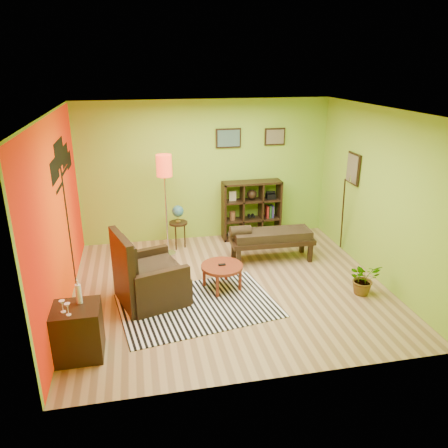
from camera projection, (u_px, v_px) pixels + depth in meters
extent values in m
plane|color=tan|center=(229.00, 287.00, 7.13)|extent=(5.00, 5.00, 0.00)
cube|color=#8EC434|center=(206.00, 171.00, 8.70)|extent=(5.00, 0.04, 2.80)
cube|color=#8EC434|center=(276.00, 270.00, 4.57)|extent=(5.00, 0.04, 2.80)
cube|color=#8EC434|center=(57.00, 216.00, 6.17)|extent=(0.04, 4.50, 2.80)
cube|color=#8EC434|center=(380.00, 196.00, 7.11)|extent=(0.04, 4.50, 2.80)
cube|color=white|center=(230.00, 111.00, 6.15)|extent=(5.00, 4.50, 0.04)
cube|color=#FC3F04|center=(59.00, 216.00, 6.17)|extent=(0.01, 4.45, 2.75)
cube|color=black|center=(68.00, 226.00, 6.80)|extent=(0.01, 0.14, 2.10)
cube|color=black|center=(55.00, 170.00, 6.00)|extent=(0.01, 0.65, 0.32)
cube|color=black|center=(59.00, 153.00, 6.46)|extent=(0.01, 0.85, 0.40)
cube|color=black|center=(65.00, 155.00, 6.96)|extent=(0.01, 0.70, 0.32)
cube|color=black|center=(69.00, 160.00, 7.33)|extent=(0.01, 0.50, 0.26)
cube|color=black|center=(228.00, 138.00, 8.53)|extent=(0.50, 0.03, 0.38)
cube|color=#4B7465|center=(229.00, 138.00, 8.51)|extent=(0.44, 0.01, 0.32)
cube|color=black|center=(275.00, 137.00, 8.71)|extent=(0.42, 0.03, 0.34)
cube|color=#7E7856|center=(275.00, 137.00, 8.69)|extent=(0.36, 0.01, 0.28)
cube|color=black|center=(353.00, 169.00, 7.84)|extent=(0.03, 0.44, 0.56)
cube|color=#7E7856|center=(352.00, 169.00, 7.84)|extent=(0.01, 0.38, 0.50)
cylinder|color=black|center=(343.00, 215.00, 8.12)|extent=(0.23, 0.34, 1.46)
cone|color=silver|center=(350.00, 178.00, 7.73)|extent=(0.08, 0.09, 0.16)
cube|color=white|center=(198.00, 305.00, 6.57)|extent=(2.50, 1.88, 0.01)
cylinder|color=maroon|center=(222.00, 267.00, 6.95)|extent=(0.67, 0.67, 0.05)
cylinder|color=maroon|center=(226.00, 270.00, 7.30)|extent=(0.05, 0.05, 0.36)
cylinder|color=maroon|center=(204.00, 276.00, 7.09)|extent=(0.05, 0.05, 0.36)
cylinder|color=maroon|center=(240.00, 280.00, 6.96)|extent=(0.05, 0.05, 0.36)
cylinder|color=maroon|center=(217.00, 287.00, 6.75)|extent=(0.05, 0.05, 0.36)
cube|color=black|center=(222.00, 265.00, 6.94)|extent=(0.11, 0.05, 0.02)
cube|color=black|center=(153.00, 287.00, 6.69)|extent=(1.14, 1.13, 0.42)
cube|color=black|center=(123.00, 272.00, 6.36)|extent=(0.37, 0.89, 1.15)
cube|color=black|center=(163.00, 292.00, 6.29)|extent=(0.83, 0.35, 0.67)
cube|color=black|center=(143.00, 269.00, 6.99)|extent=(0.83, 0.35, 0.67)
cube|color=tan|center=(154.00, 270.00, 6.60)|extent=(0.91, 0.89, 0.15)
cube|color=tan|center=(128.00, 258.00, 6.33)|extent=(0.29, 0.67, 0.52)
cube|color=black|center=(78.00, 332.00, 5.36)|extent=(0.58, 0.52, 0.68)
cylinder|color=white|center=(79.00, 294.00, 5.30)|extent=(0.07, 0.07, 0.25)
cylinder|color=white|center=(77.00, 283.00, 5.24)|extent=(0.02, 0.02, 0.07)
cylinder|color=white|center=(63.00, 312.00, 5.14)|extent=(0.06, 0.06, 0.01)
cylinder|color=white|center=(63.00, 308.00, 5.12)|extent=(0.01, 0.01, 0.09)
cone|color=white|center=(62.00, 303.00, 5.10)|extent=(0.07, 0.07, 0.06)
cylinder|color=white|center=(69.00, 315.00, 5.08)|extent=(0.06, 0.06, 0.01)
cylinder|color=white|center=(68.00, 311.00, 5.06)|extent=(0.01, 0.01, 0.09)
cone|color=white|center=(67.00, 306.00, 5.04)|extent=(0.07, 0.07, 0.06)
cylinder|color=silver|center=(168.00, 253.00, 8.34)|extent=(0.29, 0.29, 0.03)
cylinder|color=silver|center=(166.00, 210.00, 8.03)|extent=(0.03, 0.03, 1.78)
cylinder|color=red|center=(164.00, 166.00, 7.74)|extent=(0.28, 0.28, 0.39)
cylinder|color=black|center=(178.00, 223.00, 8.46)|extent=(0.36, 0.36, 0.04)
cylinder|color=black|center=(185.00, 236.00, 8.56)|extent=(0.03, 0.03, 0.50)
cylinder|color=black|center=(176.00, 234.00, 8.64)|extent=(0.03, 0.03, 0.50)
cylinder|color=black|center=(176.00, 238.00, 8.45)|extent=(0.03, 0.03, 0.50)
cylinder|color=gold|center=(178.00, 221.00, 8.44)|extent=(0.09, 0.09, 0.02)
cylinder|color=gold|center=(178.00, 219.00, 8.42)|extent=(0.01, 0.01, 0.09)
sphere|color=#2251A0|center=(178.00, 211.00, 8.37)|extent=(0.22, 0.22, 0.22)
cube|color=black|center=(224.00, 212.00, 8.84)|extent=(0.04, 0.35, 1.20)
cube|color=black|center=(278.00, 208.00, 9.06)|extent=(0.04, 0.35, 1.20)
cube|color=black|center=(251.00, 236.00, 9.15)|extent=(1.20, 0.35, 0.04)
cube|color=black|center=(252.00, 183.00, 8.75)|extent=(1.20, 0.35, 0.04)
cube|color=black|center=(242.00, 211.00, 8.91)|extent=(0.03, 0.33, 1.12)
cube|color=black|center=(261.00, 209.00, 8.99)|extent=(0.03, 0.33, 1.12)
cube|color=black|center=(251.00, 219.00, 9.02)|extent=(1.12, 0.33, 0.03)
cube|color=black|center=(252.00, 201.00, 8.88)|extent=(1.12, 0.33, 0.03)
cylinder|color=tan|center=(232.00, 234.00, 9.05)|extent=(0.20, 0.20, 0.07)
sphere|color=black|center=(252.00, 194.00, 8.84)|extent=(0.20, 0.20, 0.20)
cube|color=black|center=(271.00, 196.00, 8.93)|extent=(0.18, 0.15, 0.10)
cylinder|color=black|center=(249.00, 216.00, 8.99)|extent=(0.06, 0.12, 0.06)
cylinder|color=black|center=(253.00, 216.00, 9.00)|extent=(0.06, 0.12, 0.06)
ellipsoid|color=#384C26|center=(269.00, 231.00, 9.20)|extent=(0.18, 0.18, 0.09)
cylinder|color=brown|center=(232.00, 216.00, 8.91)|extent=(0.12, 0.12, 0.18)
cube|color=tan|center=(233.00, 196.00, 8.76)|extent=(0.14, 0.03, 0.20)
cube|color=maroon|center=(267.00, 212.00, 9.03)|extent=(0.04, 0.18, 0.26)
cube|color=#1E4C1E|center=(269.00, 211.00, 9.04)|extent=(0.04, 0.18, 0.26)
cube|color=navy|center=(272.00, 211.00, 9.05)|extent=(0.04, 0.18, 0.26)
cube|color=black|center=(272.00, 241.00, 7.99)|extent=(1.53, 0.57, 0.09)
cube|color=tan|center=(272.00, 234.00, 7.95)|extent=(1.42, 0.51, 0.15)
cylinder|color=tan|center=(240.00, 231.00, 7.81)|extent=(0.38, 0.20, 0.19)
cube|color=black|center=(302.00, 244.00, 8.38)|extent=(0.08, 0.08, 0.34)
cube|color=black|center=(234.00, 249.00, 8.15)|extent=(0.08, 0.08, 0.34)
cube|color=black|center=(310.00, 253.00, 7.98)|extent=(0.08, 0.08, 0.34)
cube|color=black|center=(238.00, 259.00, 7.75)|extent=(0.08, 0.08, 0.34)
imported|color=#26661E|center=(363.00, 282.00, 6.86)|extent=(0.48, 0.54, 0.41)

